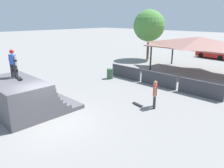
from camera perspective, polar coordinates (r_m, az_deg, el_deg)
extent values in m
plane|color=gray|center=(11.57, -15.76, -9.35)|extent=(160.00, 160.00, 0.00)
cube|color=#565459|center=(13.45, -19.81, -5.44)|extent=(4.22, 4.13, 0.22)
cube|color=#565459|center=(13.21, -21.59, -4.99)|extent=(4.22, 3.26, 0.22)
cube|color=#565459|center=(13.08, -22.33, -4.24)|extent=(4.22, 2.95, 0.22)
cube|color=#565459|center=(12.96, -22.87, -3.43)|extent=(4.22, 2.73, 0.22)
cube|color=#565459|center=(12.87, -23.29, -2.57)|extent=(4.22, 2.58, 0.22)
cube|color=#565459|center=(12.78, -23.63, -1.67)|extent=(4.22, 2.47, 0.22)
cube|color=#565459|center=(12.71, -23.90, -0.75)|extent=(4.22, 2.40, 0.22)
cube|color=#565459|center=(12.64, -24.11, 0.20)|extent=(4.22, 2.35, 0.22)
cylinder|color=silver|center=(13.05, -19.45, 1.57)|extent=(4.13, 0.07, 0.07)
cube|color=#2D2D33|center=(13.15, -23.81, 3.05)|extent=(0.17, 0.17, 0.75)
cube|color=black|center=(13.15, -23.73, 3.26)|extent=(0.20, 0.16, 0.11)
cube|color=#2D2D33|center=(13.42, -24.58, 3.21)|extent=(0.17, 0.17, 0.75)
cube|color=black|center=(13.43, -24.50, 3.42)|extent=(0.20, 0.16, 0.11)
cube|color=blue|center=(13.16, -24.53, 5.85)|extent=(0.44, 0.28, 0.53)
cylinder|color=beige|center=(12.96, -23.90, 5.58)|extent=(0.12, 0.12, 0.53)
cylinder|color=black|center=(12.96, -23.91, 5.62)|extent=(0.18, 0.18, 0.08)
cylinder|color=beige|center=(13.38, -25.09, 5.75)|extent=(0.12, 0.12, 0.53)
cylinder|color=black|center=(13.38, -25.10, 5.79)|extent=(0.18, 0.18, 0.08)
sphere|color=beige|center=(13.10, -24.74, 7.56)|extent=(0.21, 0.21, 0.21)
sphere|color=#B21919|center=(13.10, -24.76, 7.68)|extent=(0.23, 0.23, 0.23)
cylinder|color=blue|center=(12.67, -22.48, 1.09)|extent=(0.06, 0.04, 0.05)
cylinder|color=blue|center=(12.65, -23.09, 0.99)|extent=(0.06, 0.04, 0.05)
cylinder|color=blue|center=(13.11, -22.90, 1.54)|extent=(0.06, 0.04, 0.05)
cylinder|color=blue|center=(13.09, -23.50, 1.44)|extent=(0.06, 0.04, 0.05)
cube|color=black|center=(12.87, -23.01, 1.41)|extent=(0.78, 0.35, 0.02)
cube|color=black|center=(12.54, -22.71, 1.15)|extent=(0.13, 0.21, 0.02)
cube|color=#2D2D33|center=(13.03, 11.01, -4.08)|extent=(0.21, 0.21, 0.79)
cube|color=#2D2D33|center=(12.71, 11.00, -4.63)|extent=(0.21, 0.21, 0.79)
cube|color=red|center=(12.65, 11.17, -1.49)|extent=(0.42, 0.48, 0.56)
cylinder|color=#A87A5B|center=(12.91, 11.17, -1.31)|extent=(0.15, 0.15, 0.56)
cylinder|color=#A87A5B|center=(12.41, 11.15, -2.07)|extent=(0.15, 0.15, 0.56)
sphere|color=#A87A5B|center=(12.52, 11.28, 0.35)|extent=(0.22, 0.22, 0.22)
cylinder|color=blue|center=(13.03, 7.59, -5.67)|extent=(0.06, 0.04, 0.05)
cylinder|color=blue|center=(12.94, 7.11, -5.80)|extent=(0.06, 0.04, 0.05)
cylinder|color=blue|center=(13.37, 6.24, -5.02)|extent=(0.06, 0.04, 0.05)
cylinder|color=blue|center=(13.29, 5.77, -5.15)|extent=(0.06, 0.04, 0.05)
cube|color=black|center=(13.14, 6.67, -5.27)|extent=(0.80, 0.36, 0.02)
cube|color=black|center=(12.88, 7.70, -5.68)|extent=(0.13, 0.22, 0.02)
cube|color=#3D3D42|center=(18.84, 3.62, 3.12)|extent=(3.06, 0.12, 1.05)
cube|color=#3D3D42|center=(16.95, 11.93, 1.22)|extent=(3.06, 0.12, 1.05)
cube|color=#3D3D42|center=(15.52, 22.02, -1.12)|extent=(3.06, 0.12, 1.05)
cylinder|color=#2D2D33|center=(22.10, 10.09, 6.66)|extent=(0.16, 0.16, 2.35)
cylinder|color=#2D2D33|center=(25.60, 15.50, 7.68)|extent=(0.16, 0.16, 2.35)
cube|color=#9E6B60|center=(21.92, 21.72, 8.90)|extent=(8.95, 4.91, 0.10)
pyramid|color=#9E6B60|center=(21.86, 21.87, 10.22)|extent=(8.77, 4.81, 0.92)
cylinder|color=brown|center=(27.78, 9.35, 9.17)|extent=(0.28, 0.28, 2.76)
sphere|color=#4C893D|center=(27.55, 9.63, 14.81)|extent=(3.76, 3.76, 3.76)
cylinder|color=#385B3D|center=(18.65, -0.56, 2.70)|extent=(0.52, 0.52, 0.85)
cube|color=red|center=(31.26, 25.05, 7.00)|extent=(4.35, 2.18, 0.62)
cube|color=#283342|center=(31.23, 24.99, 8.00)|extent=(2.09, 1.66, 0.46)
cube|color=red|center=(31.20, 25.04, 8.42)|extent=(2.00, 1.61, 0.04)
cylinder|color=black|center=(30.04, 26.49, 6.16)|extent=(0.66, 0.27, 0.64)
cylinder|color=black|center=(32.54, 23.64, 7.21)|extent=(0.66, 0.27, 0.64)
cylinder|color=black|center=(31.17, 22.26, 7.00)|extent=(0.66, 0.27, 0.64)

